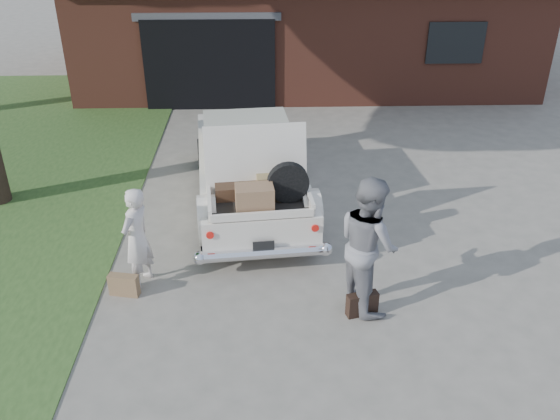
{
  "coord_description": "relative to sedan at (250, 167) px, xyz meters",
  "views": [
    {
      "loc": [
        -0.21,
        -6.45,
        5.0
      ],
      "look_at": [
        0.0,
        0.6,
        1.1
      ],
      "focal_mm": 38.0,
      "sensor_mm": 36.0,
      "label": 1
    }
  ],
  "objects": [
    {
      "name": "ground",
      "position": [
        0.46,
        -2.9,
        -0.69
      ],
      "size": [
        90.0,
        90.0,
        0.0
      ],
      "primitive_type": "plane",
      "color": "gray",
      "rests_on": "ground"
    },
    {
      "name": "house",
      "position": [
        1.44,
        8.57,
        0.98
      ],
      "size": [
        12.8,
        7.8,
        3.3
      ],
      "color": "brown",
      "rests_on": "ground"
    },
    {
      "name": "sedan",
      "position": [
        0.0,
        0.0,
        0.0
      ],
      "size": [
        2.24,
        4.81,
        1.92
      ],
      "rotation": [
        0.0,
        0.0,
        0.1
      ],
      "color": "silver",
      "rests_on": "ground"
    },
    {
      "name": "woman_left",
      "position": [
        -1.51,
        -2.38,
        0.05
      ],
      "size": [
        0.55,
        0.64,
        1.48
      ],
      "primitive_type": "imported",
      "rotation": [
        0.0,
        0.0,
        -2.0
      ],
      "color": "beige",
      "rests_on": "ground"
    },
    {
      "name": "woman_right",
      "position": [
        1.57,
        -2.94,
        0.25
      ],
      "size": [
        0.98,
        1.1,
        1.87
      ],
      "primitive_type": "imported",
      "rotation": [
        0.0,
        0.0,
        1.92
      ],
      "color": "gray",
      "rests_on": "ground"
    },
    {
      "name": "suitcase_left",
      "position": [
        -1.7,
        -2.67,
        -0.53
      ],
      "size": [
        0.43,
        0.21,
        0.32
      ],
      "primitive_type": "cube",
      "rotation": [
        0.0,
        0.0,
        -0.2
      ],
      "color": "olive",
      "rests_on": "ground"
    },
    {
      "name": "suitcase_right",
      "position": [
        1.51,
        -3.19,
        -0.53
      ],
      "size": [
        0.44,
        0.24,
        0.32
      ],
      "primitive_type": "cube",
      "rotation": [
        0.0,
        0.0,
        0.28
      ],
      "color": "black",
      "rests_on": "ground"
    }
  ]
}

